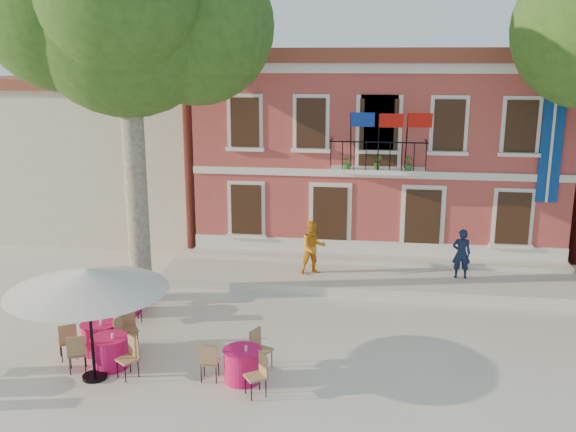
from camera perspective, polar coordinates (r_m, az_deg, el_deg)
The scene contains 12 objects.
ground at distance 17.57m, azimuth 0.83°, elevation -10.24°, with size 90.00×90.00×0.00m, color beige.
main_building at distance 26.12m, azimuth 8.03°, elevation 6.31°, with size 13.50×9.59×7.50m.
neighbor_west at distance 29.52m, azimuth -15.04°, elevation 5.74°, with size 9.40×9.40×6.40m.
terrace at distance 21.50m, azimuth 7.64°, elevation -5.32°, with size 14.00×3.40×0.30m, color silver.
plane_tree_west at distance 19.09m, azimuth -14.20°, elevation 16.82°, with size 5.71×5.71×11.22m.
patio_umbrella at distance 14.97m, azimuth -17.42°, elevation -5.46°, with size 3.58×3.58×2.66m.
pedestrian_navy at distance 21.20m, azimuth 15.15°, elevation -3.24°, with size 0.59×0.39×1.62m, color #101A36.
pedestrian_orange at distance 20.84m, azimuth 2.26°, elevation -2.81°, with size 0.86×0.67×1.78m, color orange.
cafe_table_0 at distance 16.94m, azimuth -16.45°, elevation -10.25°, with size 1.84×1.40×0.95m.
cafe_table_1 at distance 16.13m, azimuth -15.52°, elevation -11.43°, with size 1.86×1.72×0.95m.
cafe_table_3 at distance 19.18m, azimuth -14.18°, elevation -7.16°, with size 1.71×1.86×0.95m.
cafe_table_4 at distance 15.00m, azimuth -4.08°, elevation -12.93°, with size 1.69×1.87×0.95m.
Camera 1 is at (1.99, -15.90, 7.21)m, focal length 40.00 mm.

